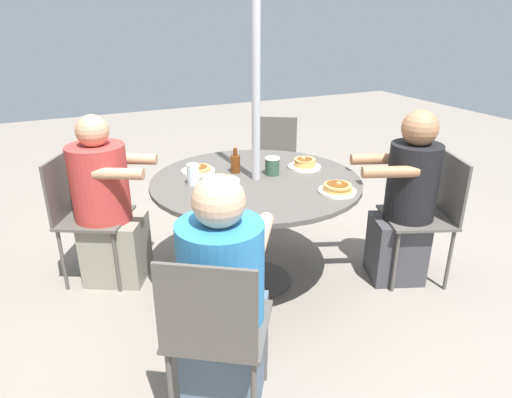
{
  "coord_description": "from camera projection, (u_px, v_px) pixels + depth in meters",
  "views": [
    {
      "loc": [
        -2.39,
        1.13,
        1.69
      ],
      "look_at": [
        0.0,
        0.0,
        0.6
      ],
      "focal_mm": 32.0,
      "sensor_mm": 36.0,
      "label": 1
    }
  ],
  "objects": [
    {
      "name": "ground_plane",
      "position": [
        256.0,
        281.0,
        3.09
      ],
      "size": [
        12.0,
        12.0,
        0.0
      ],
      "primitive_type": "plane",
      "color": "gray"
    },
    {
      "name": "patio_chair_north",
      "position": [
        430.0,
        210.0,
        2.97
      ],
      "size": [
        0.54,
        0.54,
        0.85
      ],
      "rotation": [
        0.0,
        0.0,
        -0.38
      ],
      "color": "#514C47",
      "rests_on": "ground"
    },
    {
      "name": "patio_chair_west",
      "position": [
        215.0,
        327.0,
        1.86
      ],
      "size": [
        0.57,
        0.57,
        0.85
      ],
      "rotation": [
        0.0,
        0.0,
        -2.16
      ],
      "color": "#514C47",
      "rests_on": "ground"
    },
    {
      "name": "pancake_plate_c",
      "position": [
        222.0,
        181.0,
        2.74
      ],
      "size": [
        0.22,
        0.22,
        0.05
      ],
      "color": "silver",
      "rests_on": "patio_table"
    },
    {
      "name": "pancake_plate_d",
      "position": [
        198.0,
        170.0,
        2.92
      ],
      "size": [
        0.22,
        0.22,
        0.05
      ],
      "color": "silver",
      "rests_on": "patio_table"
    },
    {
      "name": "patio_chair_east",
      "position": [
        273.0,
        161.0,
        3.94
      ],
      "size": [
        0.57,
        0.57,
        0.85
      ],
      "rotation": [
        0.0,
        0.0,
        1.0
      ],
      "color": "#514C47",
      "rests_on": "ground"
    },
    {
      "name": "drinking_glass_a",
      "position": [
        193.0,
        174.0,
        2.7
      ],
      "size": [
        0.07,
        0.07,
        0.13
      ],
      "primitive_type": "cylinder",
      "color": "silver",
      "rests_on": "patio_table"
    },
    {
      "name": "patio_table",
      "position": [
        256.0,
        192.0,
        2.84
      ],
      "size": [
        1.3,
        1.3,
        0.73
      ],
      "color": "#4C4742",
      "rests_on": "ground"
    },
    {
      "name": "diner_north",
      "position": [
        406.0,
        205.0,
        2.94
      ],
      "size": [
        0.47,
        0.57,
        1.15
      ],
      "rotation": [
        0.0,
        0.0,
        -0.38
      ],
      "color": "#3D3D42",
      "rests_on": "ground"
    },
    {
      "name": "umbrella_pole",
      "position": [
        256.0,
        115.0,
        2.66
      ],
      "size": [
        0.05,
        0.05,
        2.26
      ],
      "primitive_type": "cylinder",
      "color": "#ADADB2",
      "rests_on": "ground"
    },
    {
      "name": "diner_west",
      "position": [
        224.0,
        302.0,
        2.02
      ],
      "size": [
        0.6,
        0.56,
        1.1
      ],
      "rotation": [
        0.0,
        0.0,
        -2.16
      ],
      "color": "slate",
      "rests_on": "ground"
    },
    {
      "name": "diner_south",
      "position": [
        107.0,
        209.0,
        2.95
      ],
      "size": [
        0.53,
        0.58,
        1.12
      ],
      "rotation": [
        0.0,
        0.0,
        -3.64
      ],
      "color": "gray",
      "rests_on": "ground"
    },
    {
      "name": "coffee_cup",
      "position": [
        272.0,
        166.0,
        2.87
      ],
      "size": [
        0.09,
        0.09,
        0.11
      ],
      "color": "#33513D",
      "rests_on": "patio_table"
    },
    {
      "name": "syrup_bottle",
      "position": [
        235.0,
        163.0,
        2.9
      ],
      "size": [
        0.09,
        0.06,
        0.16
      ],
      "color": "#602D0F",
      "rests_on": "patio_table"
    },
    {
      "name": "pancake_plate_b",
      "position": [
        337.0,
        189.0,
        2.59
      ],
      "size": [
        0.22,
        0.22,
        0.06
      ],
      "color": "silver",
      "rests_on": "patio_table"
    },
    {
      "name": "pancake_plate_a",
      "position": [
        305.0,
        164.0,
        3.0
      ],
      "size": [
        0.22,
        0.22,
        0.07
      ],
      "color": "silver",
      "rests_on": "patio_table"
    },
    {
      "name": "patio_chair_south",
      "position": [
        82.0,
        210.0,
        2.96
      ],
      "size": [
        0.56,
        0.56,
        0.85
      ],
      "rotation": [
        0.0,
        0.0,
        -3.64
      ],
      "color": "#514C47",
      "rests_on": "ground"
    }
  ]
}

